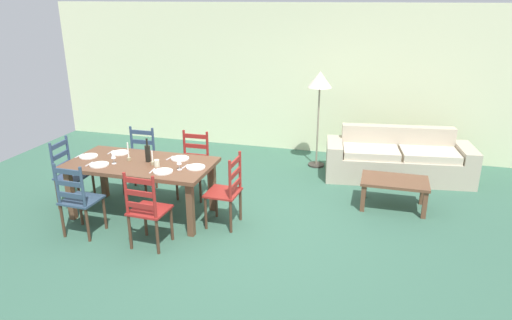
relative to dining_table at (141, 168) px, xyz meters
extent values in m
cube|color=#355F4B|center=(1.30, 0.09, -0.67)|extent=(9.60, 9.60, 0.02)
cube|color=beige|center=(1.30, 3.39, 0.69)|extent=(9.60, 0.16, 2.70)
cube|color=brown|center=(0.00, 0.00, 0.06)|extent=(1.90, 0.96, 0.05)
cube|color=brown|center=(-0.85, -0.38, -0.31)|extent=(0.08, 0.08, 0.70)
cube|color=brown|center=(0.85, -0.38, -0.31)|extent=(0.08, 0.08, 0.70)
cube|color=brown|center=(-0.85, 0.38, -0.31)|extent=(0.08, 0.08, 0.70)
cube|color=brown|center=(0.85, 0.38, -0.31)|extent=(0.08, 0.08, 0.70)
cube|color=#2F445A|center=(-0.46, -0.67, -0.22)|extent=(0.43, 0.41, 0.03)
cylinder|color=#4B2F20|center=(-0.63, -0.50, -0.45)|extent=(0.04, 0.04, 0.43)
cylinder|color=#4B2F20|center=(-0.27, -0.51, -0.45)|extent=(0.04, 0.04, 0.43)
cylinder|color=#4B2F20|center=(-0.64, -0.84, -0.45)|extent=(0.04, 0.04, 0.43)
cylinder|color=#4B2F20|center=(-0.28, -0.85, -0.45)|extent=(0.04, 0.04, 0.43)
cylinder|color=#2F445A|center=(-0.64, -0.84, 0.05)|extent=(0.04, 0.04, 0.50)
cylinder|color=#2F445A|center=(-0.28, -0.85, 0.05)|extent=(0.04, 0.04, 0.50)
cube|color=#2F445A|center=(-0.46, -0.84, -0.08)|extent=(0.38, 0.04, 0.06)
cube|color=#2F445A|center=(-0.46, -0.84, 0.07)|extent=(0.38, 0.04, 0.06)
cube|color=#2F445A|center=(-0.46, -0.84, 0.22)|extent=(0.38, 0.04, 0.06)
cube|color=maroon|center=(0.48, -0.71, -0.22)|extent=(0.44, 0.42, 0.03)
cylinder|color=#4B2F20|center=(0.31, -0.53, -0.45)|extent=(0.04, 0.04, 0.43)
cylinder|color=#4B2F20|center=(0.67, -0.54, -0.45)|extent=(0.04, 0.04, 0.43)
cylinder|color=#4B2F20|center=(0.29, -0.87, -0.45)|extent=(0.04, 0.04, 0.43)
cylinder|color=#4B2F20|center=(0.65, -0.88, -0.45)|extent=(0.04, 0.04, 0.43)
cylinder|color=maroon|center=(0.29, -0.87, 0.05)|extent=(0.04, 0.04, 0.50)
cylinder|color=maroon|center=(0.65, -0.88, 0.05)|extent=(0.04, 0.04, 0.50)
cube|color=maroon|center=(0.47, -0.88, -0.08)|extent=(0.38, 0.04, 0.06)
cube|color=maroon|center=(0.47, -0.88, 0.07)|extent=(0.38, 0.04, 0.06)
cube|color=maroon|center=(0.47, -0.88, 0.22)|extent=(0.38, 0.04, 0.06)
cube|color=#2F435E|center=(-0.44, 0.69, -0.22)|extent=(0.43, 0.41, 0.03)
cylinder|color=#4B2F20|center=(-0.26, 0.52, -0.45)|extent=(0.04, 0.04, 0.43)
cylinder|color=#4B2F20|center=(-0.62, 0.52, -0.45)|extent=(0.04, 0.04, 0.43)
cylinder|color=#4B2F20|center=(-0.27, 0.86, -0.45)|extent=(0.04, 0.04, 0.43)
cylinder|color=#4B2F20|center=(-0.63, 0.86, -0.45)|extent=(0.04, 0.04, 0.43)
cylinder|color=#2F435E|center=(-0.27, 0.86, 0.05)|extent=(0.04, 0.04, 0.50)
cylinder|color=#2F435E|center=(-0.63, 0.86, 0.05)|extent=(0.04, 0.04, 0.50)
cube|color=#2F435E|center=(-0.45, 0.86, -0.08)|extent=(0.38, 0.03, 0.06)
cube|color=#2F435E|center=(-0.45, 0.86, 0.07)|extent=(0.38, 0.03, 0.06)
cube|color=#2F435E|center=(-0.45, 0.86, 0.22)|extent=(0.38, 0.03, 0.06)
cube|color=maroon|center=(0.41, 0.72, -0.22)|extent=(0.43, 0.41, 0.03)
cylinder|color=#4B2F20|center=(0.59, 0.55, -0.45)|extent=(0.04, 0.04, 0.43)
cylinder|color=#4B2F20|center=(0.23, 0.55, -0.45)|extent=(0.04, 0.04, 0.43)
cylinder|color=#4B2F20|center=(0.59, 0.89, -0.45)|extent=(0.04, 0.04, 0.43)
cylinder|color=#4B2F20|center=(0.23, 0.89, -0.45)|extent=(0.04, 0.04, 0.43)
cylinder|color=maroon|center=(0.59, 0.89, 0.05)|extent=(0.04, 0.04, 0.50)
cylinder|color=maroon|center=(0.23, 0.89, 0.05)|extent=(0.04, 0.04, 0.50)
cube|color=maroon|center=(0.41, 0.89, -0.08)|extent=(0.38, 0.03, 0.06)
cube|color=maroon|center=(0.41, 0.89, 0.07)|extent=(0.38, 0.03, 0.06)
cube|color=maroon|center=(0.41, 0.89, 0.22)|extent=(0.38, 0.03, 0.06)
cube|color=#314362|center=(-1.07, 0.01, -0.22)|extent=(0.42, 0.44, 0.03)
cylinder|color=#4B2F20|center=(-0.91, 0.20, -0.45)|extent=(0.04, 0.04, 0.43)
cylinder|color=#4B2F20|center=(-0.89, -0.16, -0.45)|extent=(0.04, 0.04, 0.43)
cylinder|color=#4B2F20|center=(-1.25, 0.18, -0.45)|extent=(0.04, 0.04, 0.43)
cylinder|color=#4B2F20|center=(-1.23, -0.17, -0.45)|extent=(0.04, 0.04, 0.43)
cylinder|color=#314362|center=(-1.25, 0.18, 0.05)|extent=(0.04, 0.04, 0.50)
cylinder|color=#314362|center=(-1.23, -0.17, 0.05)|extent=(0.04, 0.04, 0.50)
cube|color=#314362|center=(-1.24, 0.01, -0.08)|extent=(0.04, 0.38, 0.06)
cube|color=#314362|center=(-1.24, 0.01, 0.07)|extent=(0.04, 0.38, 0.06)
cube|color=#314362|center=(-1.24, 0.01, 0.22)|extent=(0.04, 0.38, 0.06)
cube|color=maroon|center=(1.13, 0.01, -0.22)|extent=(0.41, 0.43, 0.03)
cylinder|color=#4B2F20|center=(0.96, -0.17, -0.45)|extent=(0.04, 0.04, 0.43)
cylinder|color=#4B2F20|center=(0.97, 0.19, -0.45)|extent=(0.04, 0.04, 0.43)
cylinder|color=#4B2F20|center=(1.30, -0.18, -0.45)|extent=(0.04, 0.04, 0.43)
cylinder|color=#4B2F20|center=(1.31, 0.18, -0.45)|extent=(0.04, 0.04, 0.43)
cylinder|color=maroon|center=(1.30, -0.18, 0.05)|extent=(0.04, 0.04, 0.50)
cylinder|color=maroon|center=(1.31, 0.18, 0.05)|extent=(0.04, 0.04, 0.50)
cube|color=maroon|center=(1.30, 0.00, -0.08)|extent=(0.03, 0.38, 0.06)
cube|color=maroon|center=(1.30, 0.00, 0.07)|extent=(0.03, 0.38, 0.06)
cube|color=maroon|center=(1.30, 0.00, 0.22)|extent=(0.03, 0.38, 0.06)
cylinder|color=white|center=(-0.45, -0.25, 0.10)|extent=(0.24, 0.24, 0.02)
cube|color=silver|center=(-0.60, -0.25, 0.09)|extent=(0.02, 0.17, 0.01)
cylinder|color=white|center=(0.45, -0.25, 0.10)|extent=(0.24, 0.24, 0.02)
cube|color=silver|center=(0.30, -0.25, 0.09)|extent=(0.03, 0.17, 0.01)
cylinder|color=white|center=(-0.45, 0.25, 0.10)|extent=(0.24, 0.24, 0.02)
cube|color=silver|center=(-0.60, 0.25, 0.09)|extent=(0.03, 0.17, 0.01)
cylinder|color=white|center=(0.45, 0.25, 0.10)|extent=(0.24, 0.24, 0.02)
cube|color=silver|center=(0.30, 0.25, 0.09)|extent=(0.03, 0.17, 0.01)
cylinder|color=white|center=(-0.78, 0.00, 0.10)|extent=(0.24, 0.24, 0.02)
cube|color=silver|center=(-0.93, 0.00, 0.09)|extent=(0.02, 0.17, 0.01)
cylinder|color=white|center=(0.78, 0.00, 0.10)|extent=(0.24, 0.24, 0.02)
cube|color=silver|center=(0.63, 0.00, 0.09)|extent=(0.03, 0.17, 0.01)
cylinder|color=black|center=(0.09, 0.05, 0.20)|extent=(0.07, 0.07, 0.22)
cylinder|color=black|center=(0.09, 0.05, 0.35)|extent=(0.02, 0.02, 0.08)
cylinder|color=black|center=(0.09, 0.05, 0.39)|extent=(0.03, 0.03, 0.02)
cylinder|color=white|center=(-0.30, -0.14, 0.09)|extent=(0.06, 0.06, 0.01)
cylinder|color=white|center=(-0.30, -0.14, 0.13)|extent=(0.01, 0.01, 0.07)
cone|color=white|center=(-0.30, -0.14, 0.21)|extent=(0.06, 0.06, 0.08)
cylinder|color=white|center=(0.61, -0.12, 0.09)|extent=(0.06, 0.06, 0.01)
cylinder|color=white|center=(0.61, -0.12, 0.13)|extent=(0.01, 0.01, 0.07)
cone|color=white|center=(0.61, -0.12, 0.21)|extent=(0.06, 0.06, 0.08)
cylinder|color=beige|center=(0.28, -0.09, 0.13)|extent=(0.07, 0.07, 0.09)
cylinder|color=#998C66|center=(-0.18, 0.02, 0.11)|extent=(0.05, 0.05, 0.04)
cylinder|color=white|center=(-0.18, 0.02, 0.23)|extent=(0.02, 0.02, 0.21)
cylinder|color=#998C66|center=(0.20, -0.04, 0.11)|extent=(0.05, 0.05, 0.04)
cylinder|color=white|center=(0.20, -0.04, 0.20)|extent=(0.02, 0.02, 0.15)
cube|color=#B9AC94|center=(3.31, 2.27, -0.46)|extent=(1.89, 1.03, 0.40)
cube|color=#B9AC94|center=(3.27, 2.57, -0.26)|extent=(1.81, 0.44, 0.80)
cube|color=#B9AC94|center=(4.32, 2.41, -0.37)|extent=(0.34, 0.82, 0.58)
cube|color=#B9AC94|center=(2.30, 2.14, -0.37)|extent=(0.34, 0.82, 0.58)
cube|color=beige|center=(3.76, 2.28, -0.20)|extent=(0.94, 0.75, 0.12)
cube|color=beige|center=(2.87, 2.16, -0.20)|extent=(0.94, 0.75, 0.12)
cube|color=brown|center=(3.25, 1.12, -0.26)|extent=(0.90, 0.56, 0.04)
cube|color=brown|center=(2.85, 0.89, -0.47)|extent=(0.06, 0.06, 0.38)
cube|color=brown|center=(3.65, 0.89, -0.47)|extent=(0.06, 0.06, 0.38)
cube|color=brown|center=(2.85, 1.35, -0.47)|extent=(0.06, 0.06, 0.38)
cube|color=brown|center=(3.65, 1.35, -0.47)|extent=(0.06, 0.06, 0.38)
cylinder|color=#332D28|center=(1.96, 2.52, -0.65)|extent=(0.28, 0.28, 0.03)
cylinder|color=gray|center=(1.96, 2.52, 0.04)|extent=(0.03, 0.03, 1.35)
cone|color=beige|center=(1.96, 2.52, 0.85)|extent=(0.40, 0.40, 0.26)
camera|label=1|loc=(2.98, -5.04, 2.14)|focal=32.26mm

